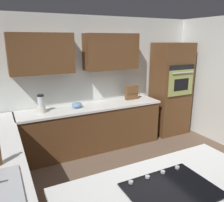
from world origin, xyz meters
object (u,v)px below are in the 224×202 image
object	(u,v)px
mixing_bowl	(77,105)
spice_rack	(132,93)
blender	(41,105)
cooktop	(171,189)
wall_oven	(171,89)

from	to	relation	value
mixing_bowl	spice_rack	bearing A→B (deg)	-176.96
mixing_bowl	blender	bearing A→B (deg)	0.00
cooktop	spice_rack	xyz separation A→B (m)	(-1.30, -2.77, 0.14)
blender	spice_rack	size ratio (longest dim) A/B	1.10
blender	wall_oven	bearing A→B (deg)	179.65
wall_oven	blender	distance (m)	2.90
cooktop	blender	size ratio (longest dim) A/B	2.35
blender	spice_rack	xyz separation A→B (m)	(-1.90, -0.07, 0.01)
blender	mixing_bowl	world-z (taller)	blender
wall_oven	cooktop	xyz separation A→B (m)	(2.30, 2.69, -0.14)
mixing_bowl	wall_oven	bearing A→B (deg)	179.55
wall_oven	mixing_bowl	size ratio (longest dim) A/B	10.62
wall_oven	blender	xyz separation A→B (m)	(2.90, -0.02, -0.00)
blender	spice_rack	world-z (taller)	blender
mixing_bowl	spice_rack	size ratio (longest dim) A/B	0.66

